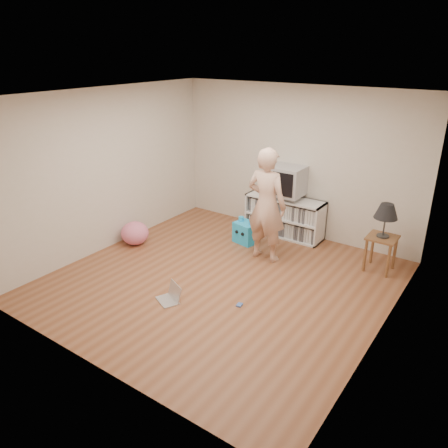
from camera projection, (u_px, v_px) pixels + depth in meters
ground at (221, 281)px, 6.34m from camera, size 4.50×4.50×0.00m
walls at (221, 196)px, 5.85m from camera, size 4.52×4.52×2.60m
ceiling at (220, 96)px, 5.36m from camera, size 4.50×4.50×0.01m
media_unit at (285, 216)px, 7.78m from camera, size 1.40×0.45×0.70m
dvd_deck at (286, 196)px, 7.62m from camera, size 0.45×0.35×0.07m
crt_tv at (286, 180)px, 7.51m from camera, size 0.60×0.53×0.50m
side_table at (381, 245)px, 6.50m from camera, size 0.42×0.42×0.55m
table_lamp at (386, 212)px, 6.30m from camera, size 0.34×0.34×0.52m
person at (266, 205)px, 6.69m from camera, size 0.66×0.44×1.80m
laptop at (171, 296)px, 5.84m from camera, size 0.40×0.37×0.22m
playing_cards at (239, 305)px, 5.73m from camera, size 0.08×0.10×0.02m
plush_blue at (246, 232)px, 7.52m from camera, size 0.43×0.38×0.44m
plush_pink at (135, 233)px, 7.46m from camera, size 0.48×0.48×0.40m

